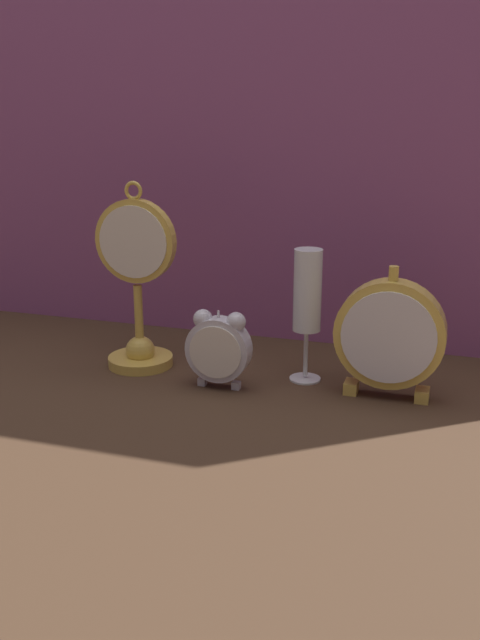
# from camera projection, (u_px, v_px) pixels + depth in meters

# --- Properties ---
(ground_plane) EXTENTS (4.00, 4.00, 0.00)m
(ground_plane) POSITION_uv_depth(u_px,v_px,m) (223.00, 404.00, 1.03)
(ground_plane) COLOR #422D1E
(fabric_backdrop_drape) EXTENTS (1.41, 0.01, 0.72)m
(fabric_backdrop_drape) POSITION_uv_depth(u_px,v_px,m) (284.00, 138.00, 1.22)
(fabric_backdrop_drape) COLOR #8E4C7F
(fabric_backdrop_drape) RESTS_ON ground_plane
(pocket_watch_on_stand) EXTENTS (0.13, 0.11, 0.30)m
(pocket_watch_on_stand) POSITION_uv_depth(u_px,v_px,m) (138.00, 293.00, 1.15)
(pocket_watch_on_stand) COLOR gold
(pocket_watch_on_stand) RESTS_ON ground_plane
(alarm_clock_twin_bell) EXTENTS (0.10, 0.03, 0.12)m
(alarm_clock_twin_bell) POSITION_uv_depth(u_px,v_px,m) (218.00, 346.00, 1.07)
(alarm_clock_twin_bell) COLOR silver
(alarm_clock_twin_bell) RESTS_ON ground_plane
(mantel_clock_silver) EXTENTS (0.16, 0.04, 0.20)m
(mantel_clock_silver) POSITION_uv_depth(u_px,v_px,m) (390.00, 335.00, 1.03)
(mantel_clock_silver) COLOR gold
(mantel_clock_silver) RESTS_ON ground_plane
(champagne_flute) EXTENTS (0.05, 0.05, 0.21)m
(champagne_flute) POSITION_uv_depth(u_px,v_px,m) (307.00, 299.00, 1.08)
(champagne_flute) COLOR silver
(champagne_flute) RESTS_ON ground_plane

